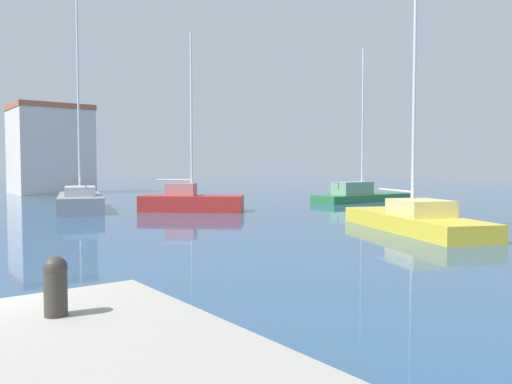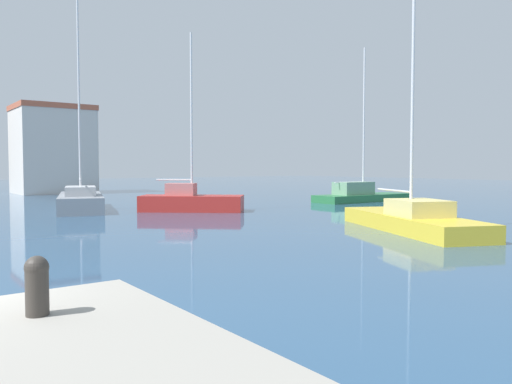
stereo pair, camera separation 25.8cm
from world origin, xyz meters
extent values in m
plane|color=#2D5175|center=(15.00, 20.00, 0.00)|extent=(160.00, 160.00, 0.00)
cylinder|color=#38332D|center=(1.13, -1.94, 1.19)|extent=(0.25, 0.25, 0.52)
sphere|color=#38332D|center=(1.13, -1.94, 1.46)|extent=(0.26, 0.26, 0.26)
cube|color=#B22823|center=(14.06, 17.73, 0.45)|extent=(5.72, 5.31, 0.90)
cube|color=#C4716E|center=(13.59, 18.14, 1.25)|extent=(2.02, 1.98, 0.70)
cylinder|color=silver|center=(14.06, 17.73, 5.50)|extent=(0.12, 0.12, 9.20)
cylinder|color=silver|center=(13.27, 18.41, 1.80)|extent=(1.59, 1.38, 0.08)
cube|color=gray|center=(9.24, 22.47, 0.46)|extent=(4.73, 8.63, 0.91)
cube|color=#ADB0B5|center=(8.92, 21.45, 1.17)|extent=(2.45, 3.38, 0.52)
cylinder|color=silver|center=(9.24, 22.47, 6.99)|extent=(0.12, 0.12, 12.16)
cylinder|color=silver|center=(8.79, 21.04, 1.81)|extent=(0.94, 2.80, 0.08)
cube|color=#28703D|center=(28.27, 17.55, 0.26)|extent=(8.08, 2.57, 0.53)
cube|color=gray|center=(27.26, 17.57, 0.99)|extent=(2.91, 1.58, 0.92)
cylinder|color=silver|center=(28.27, 17.55, 5.85)|extent=(0.12, 0.12, 10.64)
cylinder|color=silver|center=(26.82, 17.58, 1.43)|extent=(2.81, 0.14, 0.08)
cube|color=gold|center=(16.69, 4.77, 0.32)|extent=(5.34, 8.32, 0.64)
cube|color=#DFCD77|center=(16.45, 4.24, 0.96)|extent=(2.57, 2.78, 0.63)
cylinder|color=silver|center=(16.69, 4.77, 5.45)|extent=(0.12, 0.12, 9.61)
cylinder|color=silver|center=(17.28, 6.11, 1.54)|extent=(1.23, 2.62, 0.08)
cube|color=beige|center=(13.23, 43.46, 3.95)|extent=(6.73, 6.26, 7.89)
cube|color=#B25B42|center=(13.23, 43.46, 8.14)|extent=(6.87, 6.39, 0.50)
camera|label=1|loc=(-0.40, -7.58, 2.55)|focal=35.66mm
camera|label=2|loc=(-0.20, -7.74, 2.55)|focal=35.66mm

